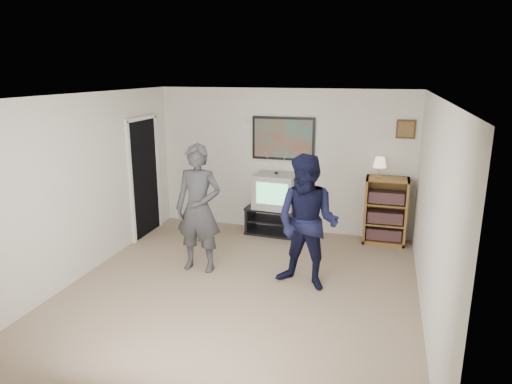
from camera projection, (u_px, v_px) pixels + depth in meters
The scene contains 13 objects.
room_shell at pixel (247, 191), 5.98m from camera, with size 4.51×5.00×2.51m.
media_stand at pixel (275, 220), 8.02m from camera, with size 1.00×0.60×0.48m.
crt_television at pixel (276, 191), 7.87m from camera, with size 0.70×0.59×0.59m, color #9A9A95, non-canonical shape.
bookshelf at pixel (385, 211), 7.49m from camera, with size 0.68×0.39×1.11m, color brown, non-canonical shape.
table_lamp at pixel (379, 167), 7.31m from camera, with size 0.21×0.21×0.34m, color #FDF6BF, non-canonical shape.
person_tall at pixel (199, 209), 6.39m from camera, with size 0.67×0.44×1.82m, color #333335.
person_short at pixel (307, 223), 5.87m from camera, with size 0.87×0.67×1.78m, color black.
controller_left at pixel (205, 182), 6.51m from camera, with size 0.03×0.12×0.03m, color white.
controller_right at pixel (313, 201), 5.97m from camera, with size 0.03×0.11×0.03m, color white.
poster at pixel (283, 139), 7.86m from camera, with size 1.10×0.03×0.75m, color black.
air_vent at pixel (253, 120), 7.93m from camera, with size 0.28×0.02×0.14m, color white.
small_picture at pixel (406, 129), 7.27m from camera, with size 0.30×0.03×0.30m, color #482D16.
doorway at pixel (144, 178), 7.81m from camera, with size 0.03×0.85×2.00m, color black.
Camera 1 is at (1.69, -5.18, 2.79)m, focal length 32.00 mm.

